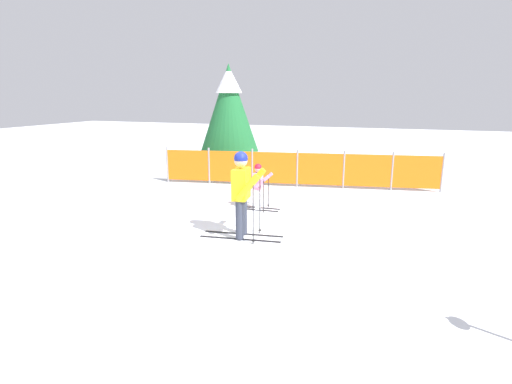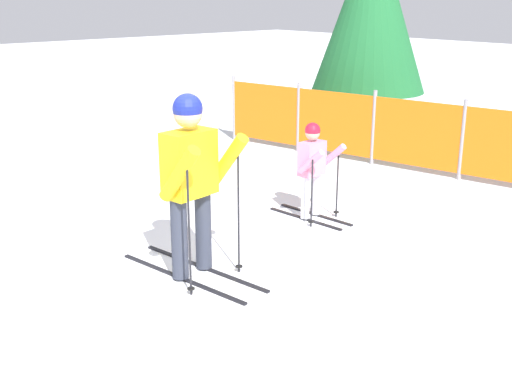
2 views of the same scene
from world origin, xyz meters
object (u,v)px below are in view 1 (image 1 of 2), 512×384
(skier_adult, at_px, (242,187))
(conifer_far, at_px, (229,107))
(safety_fence, at_px, (297,168))
(skier_child, at_px, (259,183))

(skier_adult, height_order, conifer_far, conifer_far)
(skier_adult, xyz_separation_m, safety_fence, (-0.07, 4.91, -0.47))
(skier_adult, distance_m, safety_fence, 4.94)
(skier_adult, distance_m, conifer_far, 7.20)
(skier_adult, height_order, safety_fence, skier_adult)
(skier_adult, bearing_deg, safety_fence, 83.38)
(skier_child, bearing_deg, skier_adult, -83.80)
(safety_fence, bearing_deg, skier_adult, -89.21)
(skier_child, bearing_deg, safety_fence, 80.19)
(skier_adult, relative_size, skier_child, 1.50)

